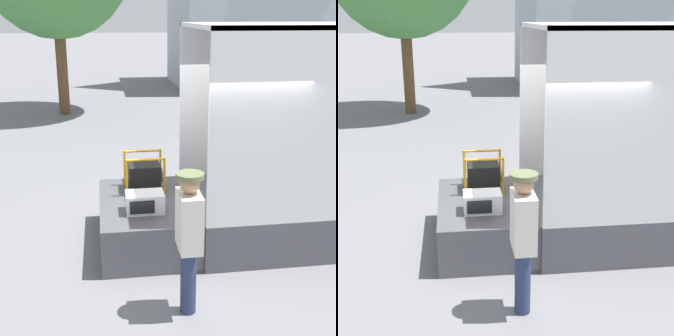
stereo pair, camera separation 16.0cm
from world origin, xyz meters
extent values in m
plane|color=slate|center=(0.00, 0.00, 0.00)|extent=(160.00, 160.00, 0.00)
cube|color=#4C4C51|center=(2.26, 0.00, 0.33)|extent=(4.51, 2.11, 0.66)
cube|color=white|center=(2.26, 1.02, 1.90)|extent=(4.51, 0.06, 2.47)
cylinder|color=orange|center=(2.02, -0.01, 0.86)|extent=(0.32, 0.32, 0.40)
cube|color=olive|center=(1.93, 0.28, 0.81)|extent=(0.44, 0.32, 0.29)
cube|color=#4C4C51|center=(-0.67, 0.00, 0.33)|extent=(1.34, 2.00, 0.66)
cube|color=white|center=(-0.72, -0.39, 0.80)|extent=(0.52, 0.35, 0.27)
cube|color=black|center=(-0.77, -0.57, 0.80)|extent=(0.33, 0.01, 0.18)
cube|color=black|center=(-0.65, 0.45, 0.87)|extent=(0.48, 0.40, 0.41)
cylinder|color=slate|center=(-0.45, 0.45, 0.89)|extent=(0.18, 0.22, 0.22)
cylinder|color=orange|center=(-0.93, 0.21, 0.95)|extent=(0.04, 0.04, 0.57)
cylinder|color=orange|center=(-0.36, 0.21, 0.95)|extent=(0.04, 0.04, 0.57)
cylinder|color=orange|center=(-0.93, 0.68, 0.95)|extent=(0.04, 0.04, 0.57)
cylinder|color=orange|center=(-0.36, 0.68, 0.95)|extent=(0.04, 0.04, 0.57)
cylinder|color=orange|center=(-0.65, 0.21, 1.22)|extent=(0.56, 0.04, 0.04)
cylinder|color=orange|center=(-0.65, 0.68, 1.22)|extent=(0.56, 0.04, 0.04)
cylinder|color=navy|center=(-0.37, -1.80, 0.41)|extent=(0.18, 0.18, 0.81)
cube|color=beige|center=(-0.37, -1.80, 1.13)|extent=(0.24, 0.44, 0.64)
sphere|color=tan|center=(-0.37, -1.80, 1.57)|extent=(0.22, 0.22, 0.22)
cylinder|color=#606B47|center=(-0.37, -1.80, 1.65)|extent=(0.30, 0.30, 0.06)
cube|color=#A8B2BC|center=(7.09, 15.54, 3.26)|extent=(9.54, 6.15, 6.53)
cylinder|color=brown|center=(-2.48, 9.79, 1.34)|extent=(0.36, 0.36, 2.68)
camera|label=1|loc=(-1.25, -6.31, 3.26)|focal=50.00mm
camera|label=2|loc=(-1.10, -6.33, 3.26)|focal=50.00mm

